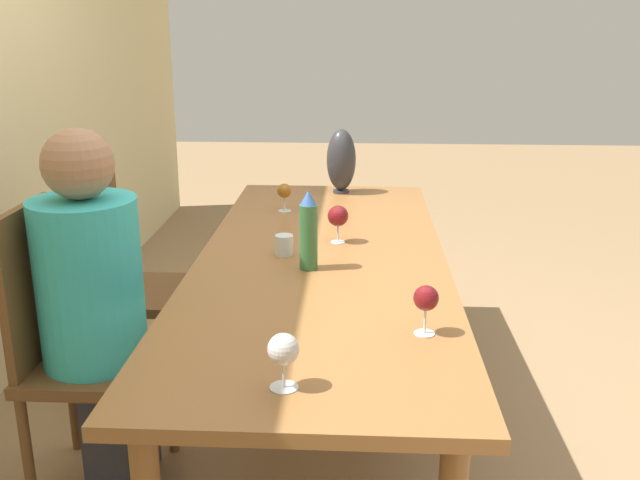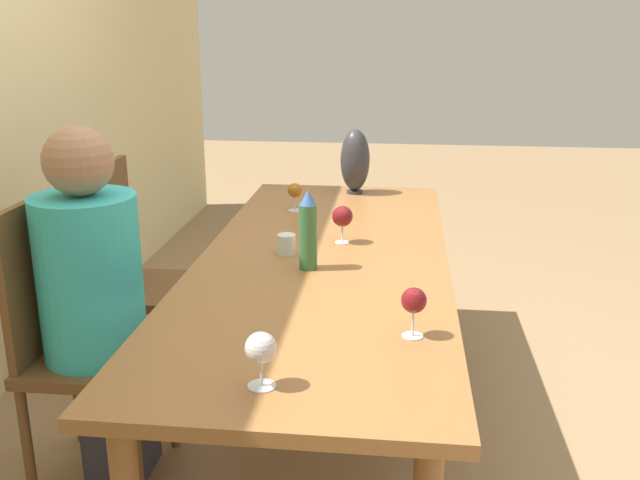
% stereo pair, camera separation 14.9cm
% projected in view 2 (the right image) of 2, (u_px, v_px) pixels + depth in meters
% --- Properties ---
extents(ground_plane, '(14.00, 14.00, 0.00)m').
position_uv_depth(ground_plane, '(323.00, 426.00, 2.90)').
color(ground_plane, '#937551').
extents(dining_table, '(2.41, 0.93, 0.73)m').
position_uv_depth(dining_table, '(323.00, 274.00, 2.71)').
color(dining_table, '#936033').
rests_on(dining_table, ground_plane).
extents(water_bottle, '(0.07, 0.07, 0.29)m').
position_uv_depth(water_bottle, '(308.00, 231.00, 2.52)').
color(water_bottle, '#336638').
rests_on(water_bottle, dining_table).
extents(water_tumbler, '(0.07, 0.07, 0.08)m').
position_uv_depth(water_tumbler, '(287.00, 244.00, 2.71)').
color(water_tumbler, silver).
rests_on(water_tumbler, dining_table).
extents(vase, '(0.15, 0.15, 0.33)m').
position_uv_depth(vase, '(355.00, 161.00, 3.63)').
color(vase, '#2D2D33').
rests_on(vase, dining_table).
extents(wine_glass_0, '(0.08, 0.08, 0.15)m').
position_uv_depth(wine_glass_0, '(342.00, 217.00, 2.83)').
color(wine_glass_0, silver).
rests_on(wine_glass_0, dining_table).
extents(wine_glass_1, '(0.07, 0.07, 0.15)m').
position_uv_depth(wine_glass_1, '(414.00, 302.00, 1.98)').
color(wine_glass_1, silver).
rests_on(wine_glass_1, dining_table).
extents(wine_glass_2, '(0.07, 0.07, 0.13)m').
position_uv_depth(wine_glass_2, '(295.00, 191.00, 3.31)').
color(wine_glass_2, silver).
rests_on(wine_glass_2, dining_table).
extents(wine_glass_3, '(0.08, 0.08, 0.14)m').
position_uv_depth(wine_glass_3, '(261.00, 349.00, 1.71)').
color(wine_glass_3, silver).
rests_on(wine_glass_3, dining_table).
extents(chair_near, '(0.44, 0.44, 1.01)m').
position_uv_depth(chair_near, '(75.00, 337.00, 2.46)').
color(chair_near, brown).
rests_on(chair_near, ground_plane).
extents(chair_far, '(0.44, 0.44, 1.01)m').
position_uv_depth(chair_far, '(142.00, 273.00, 3.09)').
color(chair_far, brown).
rests_on(chair_far, ground_plane).
extents(person_near, '(0.35, 0.35, 1.26)m').
position_uv_depth(person_near, '(96.00, 298.00, 2.41)').
color(person_near, '#2D2D38').
rests_on(person_near, ground_plane).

